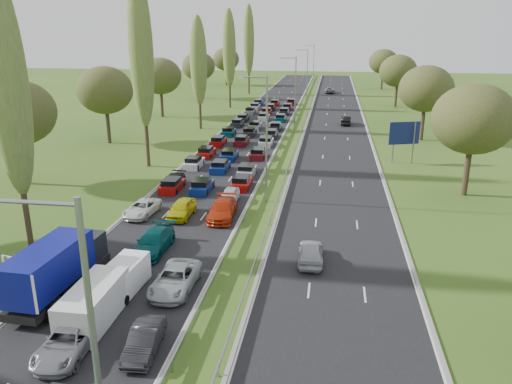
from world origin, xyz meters
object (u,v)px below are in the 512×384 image
at_px(blue_lorry, 58,267).
at_px(info_sign, 12,267).
at_px(near_car_3, 173,181).
at_px(white_van_front, 96,302).
at_px(white_van_rear, 124,277).
at_px(direction_sign, 404,135).
at_px(near_car_2, 142,208).

height_order(blue_lorry, info_sign, blue_lorry).
relative_size(near_car_3, white_van_front, 0.82).
xyz_separation_m(near_car_3, white_van_rear, (3.76, -21.86, 0.29)).
distance_m(info_sign, direction_sign, 46.60).
height_order(blue_lorry, direction_sign, direction_sign).
height_order(near_car_2, info_sign, info_sign).
bearing_deg(near_car_2, near_car_3, 93.59).
relative_size(blue_lorry, info_sign, 4.07).
distance_m(near_car_2, white_van_rear, 13.80).
relative_size(white_van_rear, direction_sign, 0.90).
bearing_deg(direction_sign, near_car_3, -150.73).
height_order(blue_lorry, white_van_rear, blue_lorry).
distance_m(blue_lorry, white_van_front, 4.26).
bearing_deg(direction_sign, near_car_2, -138.10).
distance_m(near_car_3, direction_sign, 29.12).
height_order(near_car_3, direction_sign, direction_sign).
xyz_separation_m(near_car_2, white_van_rear, (3.88, -13.24, 0.30)).
bearing_deg(blue_lorry, white_van_front, -30.65).
xyz_separation_m(near_car_2, info_sign, (-3.41, -13.78, 0.70)).
distance_m(near_car_2, info_sign, 14.21).
xyz_separation_m(blue_lorry, white_van_rear, (3.72, 1.10, -0.92)).
distance_m(near_car_3, blue_lorry, 22.99).
xyz_separation_m(blue_lorry, direction_sign, (25.24, 37.13, 1.68)).
relative_size(blue_lorry, white_van_rear, 1.83).
bearing_deg(near_car_3, near_car_2, -89.40).
height_order(near_car_3, white_van_front, white_van_front).
relative_size(near_car_2, blue_lorry, 0.55).
bearing_deg(near_car_3, white_van_front, -80.68).
xyz_separation_m(blue_lorry, white_van_front, (3.49, -2.32, -0.76)).
bearing_deg(near_car_2, direction_sign, 46.27).
height_order(white_van_rear, direction_sign, direction_sign).
bearing_deg(white_van_front, direction_sign, 60.78).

